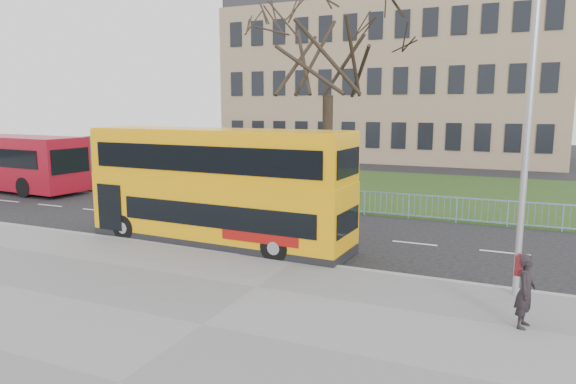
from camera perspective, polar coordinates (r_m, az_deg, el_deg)
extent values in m
plane|color=black|center=(17.55, 2.70, -6.64)|extent=(120.00, 120.00, 0.00)
cube|color=slate|center=(11.84, -9.48, -14.58)|extent=(80.00, 10.50, 0.12)
cube|color=gray|center=(16.15, 0.71, -7.80)|extent=(80.00, 0.20, 0.14)
cube|color=#203C15|center=(31.03, 12.21, 0.29)|extent=(80.00, 15.40, 0.08)
cube|color=#91775C|center=(51.98, 11.66, 11.60)|extent=(30.00, 15.00, 14.00)
cube|color=#E99E09|center=(18.35, -7.73, -2.04)|extent=(9.75, 2.72, 1.79)
cube|color=#E99E09|center=(18.17, -7.81, 1.21)|extent=(9.75, 2.72, 0.31)
cube|color=#E99E09|center=(18.06, -7.87, 4.23)|extent=(9.70, 2.67, 1.61)
cube|color=black|center=(17.09, -8.36, -2.67)|extent=(7.45, 0.36, 0.78)
cube|color=black|center=(17.14, -10.00, 3.63)|extent=(8.88, 0.43, 0.87)
cylinder|color=black|center=(19.85, -17.70, -3.75)|extent=(0.97, 0.30, 0.96)
cylinder|color=black|center=(16.25, -1.45, -6.19)|extent=(0.97, 0.30, 0.96)
cube|color=maroon|center=(35.05, -29.34, 3.07)|extent=(12.30, 3.61, 2.98)
cylinder|color=black|center=(31.29, -27.23, 0.47)|extent=(1.12, 0.36, 1.10)
imported|color=black|center=(12.36, 24.88, -9.96)|extent=(0.51, 0.66, 1.63)
cylinder|color=#96989E|center=(13.77, 25.06, 6.06)|extent=(0.17, 0.17, 8.27)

